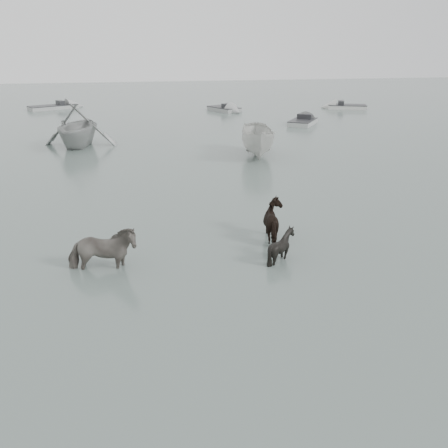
{
  "coord_description": "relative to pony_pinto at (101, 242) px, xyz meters",
  "views": [
    {
      "loc": [
        -2.72,
        -12.97,
        6.14
      ],
      "look_at": [
        -0.08,
        0.73,
        1.0
      ],
      "focal_mm": 40.0,
      "sensor_mm": 36.0,
      "label": 1
    }
  ],
  "objects": [
    {
      "name": "rowboat_trail",
      "position": [
        -2.05,
        18.43,
        0.54
      ],
      "size": [
        5.46,
        6.02,
        2.76
      ],
      "primitive_type": "imported",
      "rotation": [
        0.0,
        0.0,
        2.94
      ],
      "color": "#A2A4A2",
      "rests_on": "ground"
    },
    {
      "name": "boat_small",
      "position": [
        8.09,
        13.64,
        0.09
      ],
      "size": [
        2.71,
        5.07,
        1.86
      ],
      "primitive_type": "imported",
      "rotation": [
        0.0,
        0.0,
        -0.2
      ],
      "color": "beige",
      "rests_on": "ground"
    },
    {
      "name": "pony_dark",
      "position": [
        5.55,
        1.41,
        -0.13
      ],
      "size": [
        1.59,
        1.73,
        1.44
      ],
      "primitive_type": "imported",
      "rotation": [
        0.0,
        0.0,
        1.88
      ],
      "color": "black",
      "rests_on": "ground"
    },
    {
      "name": "ground",
      "position": [
        3.65,
        -0.36,
        -0.84
      ],
      "size": [
        140.0,
        140.0,
        0.0
      ],
      "primitive_type": "plane",
      "color": "#4E5D57",
      "rests_on": "ground"
    },
    {
      "name": "skiff_mid",
      "position": [
        9.82,
        32.73,
        -0.47
      ],
      "size": [
        3.46,
        4.74,
        0.75
      ],
      "primitive_type": null,
      "rotation": [
        0.0,
        0.0,
        -1.1
      ],
      "color": "gray",
      "rests_on": "ground"
    },
    {
      "name": "skiff_port",
      "position": [
        14.32,
        23.83,
        -0.47
      ],
      "size": [
        3.79,
        4.56,
        0.75
      ],
      "primitive_type": null,
      "rotation": [
        0.0,
        0.0,
        0.98
      ],
      "color": "#A7AAA7",
      "rests_on": "ground"
    },
    {
      "name": "pony_black",
      "position": [
        5.17,
        -0.29,
        -0.26
      ],
      "size": [
        1.09,
        0.97,
        1.18
      ],
      "primitive_type": "imported",
      "rotation": [
        0.0,
        0.0,
        1.55
      ],
      "color": "black",
      "rests_on": "ground"
    },
    {
      "name": "pony_pinto",
      "position": [
        0.0,
        0.0,
        0.0
      ],
      "size": [
        2.05,
        1.04,
        1.69
      ],
      "primitive_type": "imported",
      "rotation": [
        0.0,
        0.0,
        1.5
      ],
      "color": "black",
      "rests_on": "ground"
    },
    {
      "name": "skiff_star",
      "position": [
        21.71,
        32.19,
        -0.47
      ],
      "size": [
        5.21,
        3.18,
        0.75
      ],
      "primitive_type": null,
      "rotation": [
        0.0,
        0.0,
        2.8
      ],
      "color": "beige",
      "rests_on": "ground"
    },
    {
      "name": "skiff_far",
      "position": [
        -5.89,
        37.18,
        -0.47
      ],
      "size": [
        6.18,
        4.25,
        0.75
      ],
      "primitive_type": null,
      "rotation": [
        0.0,
        0.0,
        0.48
      ],
      "color": "#9FA19E",
      "rests_on": "ground"
    }
  ]
}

